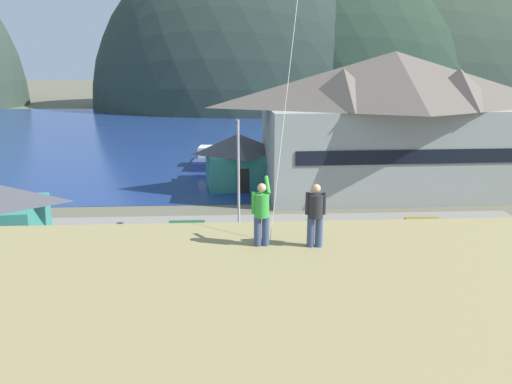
# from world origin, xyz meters

# --- Properties ---
(ground_plane) EXTENTS (600.00, 600.00, 0.00)m
(ground_plane) POSITION_xyz_m (0.00, 0.00, 0.00)
(ground_plane) COLOR #66604C
(parking_lot_pad) EXTENTS (40.00, 20.00, 0.10)m
(parking_lot_pad) POSITION_xyz_m (0.00, 5.00, 0.05)
(parking_lot_pad) COLOR gray
(parking_lot_pad) RESTS_ON ground
(bay_water) EXTENTS (360.00, 84.00, 0.03)m
(bay_water) POSITION_xyz_m (0.00, 60.00, 0.01)
(bay_water) COLOR navy
(bay_water) RESTS_ON ground
(far_hill_east_peak) EXTENTS (81.93, 59.67, 82.57)m
(far_hill_east_peak) POSITION_xyz_m (6.42, 108.31, 0.00)
(far_hill_east_peak) COLOR #2D3D33
(far_hill_east_peak) RESTS_ON ground
(far_hill_center_saddle) EXTENTS (80.06, 60.02, 77.71)m
(far_hill_center_saddle) POSITION_xyz_m (33.55, 108.37, 0.00)
(far_hill_center_saddle) COLOR #334733
(far_hill_center_saddle) RESTS_ON ground
(far_hill_far_shoulder) EXTENTS (126.24, 56.00, 83.74)m
(far_hill_far_shoulder) POSITION_xyz_m (44.22, 108.12, 0.00)
(far_hill_far_shoulder) COLOR #3D4C38
(far_hill_far_shoulder) RESTS_ON ground
(harbor_lodge) EXTENTS (22.53, 11.56, 11.89)m
(harbor_lodge) POSITION_xyz_m (12.98, 21.26, 6.35)
(harbor_lodge) COLOR #999E99
(harbor_lodge) RESTS_ON ground
(storage_shed_waterside) EXTENTS (6.62, 6.25, 4.83)m
(storage_shed_waterside) POSITION_xyz_m (0.06, 24.05, 2.51)
(storage_shed_waterside) COLOR #338475
(storage_shed_waterside) RESTS_ON ground
(wharf_dock) EXTENTS (3.20, 10.57, 0.70)m
(wharf_dock) POSITION_xyz_m (0.44, 32.66, 0.35)
(wharf_dock) COLOR #70604C
(wharf_dock) RESTS_ON ground
(moored_boat_wharfside) EXTENTS (3.16, 7.76, 2.16)m
(moored_boat_wharfside) POSITION_xyz_m (-3.13, 33.68, 0.72)
(moored_boat_wharfside) COLOR navy
(moored_boat_wharfside) RESTS_ON ground
(moored_boat_outer_mooring) EXTENTS (3.45, 8.42, 2.16)m
(moored_boat_outer_mooring) POSITION_xyz_m (4.11, 34.39, 0.72)
(moored_boat_outer_mooring) COLOR #A8A399
(moored_boat_outer_mooring) RESTS_ON ground
(parked_car_back_row_right) EXTENTS (4.29, 2.23, 1.82)m
(parked_car_back_row_right) POSITION_xyz_m (10.98, 7.46, 1.06)
(parked_car_back_row_right) COLOR #B28923
(parked_car_back_row_right) RESTS_ON parking_lot_pad
(parked_car_mid_row_far) EXTENTS (4.23, 2.12, 1.82)m
(parked_car_mid_row_far) POSITION_xyz_m (2.05, 5.34, 1.06)
(parked_car_mid_row_far) COLOR silver
(parked_car_mid_row_far) RESTS_ON parking_lot_pad
(parked_car_mid_row_near) EXTENTS (4.30, 2.25, 1.82)m
(parked_car_mid_row_near) POSITION_xyz_m (4.63, 1.59, 1.06)
(parked_car_mid_row_near) COLOR red
(parked_car_mid_row_near) RESTS_ON parking_lot_pad
(parked_car_corner_spot) EXTENTS (4.21, 2.08, 1.82)m
(parked_car_corner_spot) POSITION_xyz_m (-3.39, 7.56, 1.06)
(parked_car_corner_spot) COLOR #236633
(parked_car_corner_spot) RESTS_ON parking_lot_pad
(parked_car_lone_by_shed) EXTENTS (4.26, 2.17, 1.82)m
(parked_car_lone_by_shed) POSITION_xyz_m (-6.40, 0.91, 1.06)
(parked_car_lone_by_shed) COLOR #9EA3A8
(parked_car_lone_by_shed) RESTS_ON parking_lot_pad
(parked_car_front_row_silver) EXTENTS (4.21, 2.08, 1.82)m
(parked_car_front_row_silver) POSITION_xyz_m (-0.17, -0.52, 1.06)
(parked_car_front_row_silver) COLOR navy
(parked_car_front_row_silver) RESTS_ON parking_lot_pad
(parking_light_pole) EXTENTS (0.24, 0.78, 7.50)m
(parking_light_pole) POSITION_xyz_m (-0.16, 10.55, 4.39)
(parking_light_pole) COLOR #ADADB2
(parking_light_pole) RESTS_ON parking_lot_pad
(person_kite_flyer) EXTENTS (0.52, 0.67, 1.86)m
(person_kite_flyer) POSITION_xyz_m (0.15, -7.18, 7.19)
(person_kite_flyer) COLOR #384770
(person_kite_flyer) RESTS_ON grassy_hill_foreground
(person_companion) EXTENTS (0.55, 0.40, 1.74)m
(person_companion) POSITION_xyz_m (1.57, -7.34, 7.17)
(person_companion) COLOR #384770
(person_companion) RESTS_ON grassy_hill_foreground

